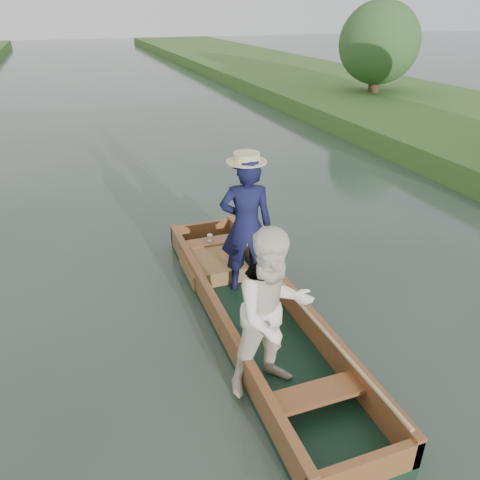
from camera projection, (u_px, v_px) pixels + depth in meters
name	position (u px, v px, depth m)	size (l,w,h in m)	color
ground	(256.00, 325.00, 6.07)	(120.00, 120.00, 0.00)	#283D30
trees_far	(161.00, 60.00, 11.86)	(22.57, 15.25, 4.23)	#47331E
punt	(256.00, 285.00, 5.58)	(1.31, 5.00, 2.04)	black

